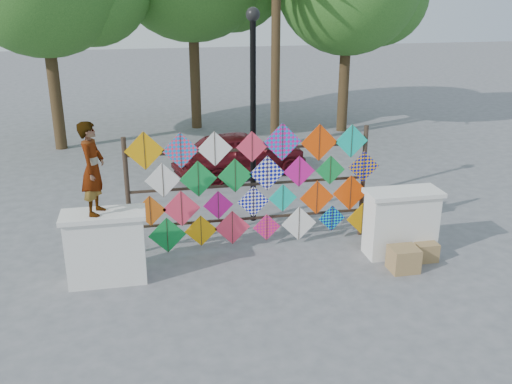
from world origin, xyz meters
TOP-DOWN VIEW (x-y plane):
  - ground at (0.00, 0.00)m, footprint 80.00×80.00m
  - parapet_left at (-2.70, -0.20)m, footprint 1.40×0.65m
  - parapet_right at (2.70, -0.20)m, footprint 1.40×0.65m
  - kite_rack at (0.08, 0.73)m, footprint 4.94×0.24m
  - vendor_woman at (-2.79, -0.20)m, footprint 0.50×0.64m
  - sedan at (0.59, 5.19)m, footprint 3.84×2.32m
  - lamppost at (0.30, 2.00)m, footprint 0.28×0.28m
  - cardboard_box_near at (2.48, -0.85)m, footprint 0.50×0.44m
  - cardboard_box_far at (3.06, -0.53)m, footprint 0.42×0.39m

SIDE VIEW (x-z plane):
  - ground at x=0.00m, z-range 0.00..0.00m
  - cardboard_box_far at x=3.06m, z-range 0.00..0.35m
  - cardboard_box_near at x=2.48m, z-range 0.00..0.44m
  - sedan at x=0.59m, z-range 0.00..1.22m
  - parapet_left at x=-2.70m, z-range 0.01..1.29m
  - parapet_right at x=2.70m, z-range 0.01..1.29m
  - kite_rack at x=0.08m, z-range 0.00..2.45m
  - vendor_woman at x=-2.79m, z-range 1.28..2.83m
  - lamppost at x=0.30m, z-range 0.46..4.92m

